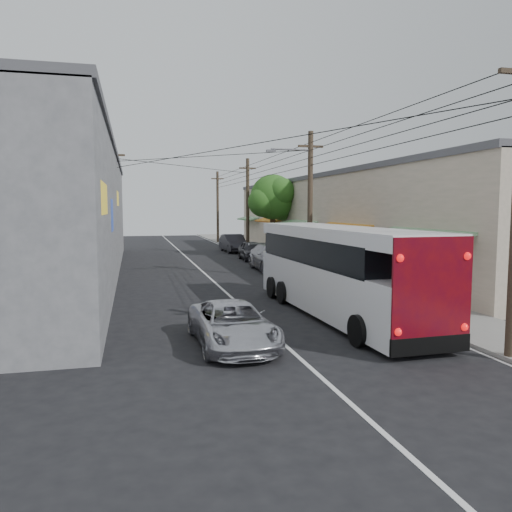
{
  "coord_description": "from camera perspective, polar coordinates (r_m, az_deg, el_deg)",
  "views": [
    {
      "loc": [
        -4.16,
        -12.57,
        3.9
      ],
      "look_at": [
        0.87,
        7.69,
        1.9
      ],
      "focal_mm": 35.0,
      "sensor_mm": 36.0,
      "label": 1
    }
  ],
  "objects": [
    {
      "name": "parked_suv",
      "position": [
        31.27,
        1.91,
        -0.19
      ],
      "size": [
        2.36,
        5.66,
        1.63
      ],
      "primitive_type": "imported",
      "rotation": [
        0.0,
        0.0,
        -0.01
      ],
      "color": "#A2A1A9",
      "rests_on": "ground"
    },
    {
      "name": "sidewalk",
      "position": [
        34.48,
        4.16,
        -0.93
      ],
      "size": [
        3.0,
        80.0,
        0.12
      ],
      "primitive_type": "cube",
      "color": "slate",
      "rests_on": "ground"
    },
    {
      "name": "pedestrian_near",
      "position": [
        24.24,
        9.89,
        -1.6
      ],
      "size": [
        0.67,
        0.51,
        1.65
      ],
      "primitive_type": "imported",
      "rotation": [
        0.0,
        0.0,
        2.93
      ],
      "color": "pink",
      "rests_on": "sidewalk"
    },
    {
      "name": "building_right",
      "position": [
        37.75,
        9.75,
        4.26
      ],
      "size": [
        7.09,
        40.0,
        6.25
      ],
      "color": "beige",
      "rests_on": "ground"
    },
    {
      "name": "parked_car_mid",
      "position": [
        37.63,
        -0.43,
        0.64
      ],
      "size": [
        1.9,
        4.34,
        1.46
      ],
      "primitive_type": "imported",
      "rotation": [
        0.0,
        0.0,
        -0.04
      ],
      "color": "#2A2A2F",
      "rests_on": "ground"
    },
    {
      "name": "utility_poles",
      "position": [
        33.69,
        -1.46,
        5.86
      ],
      "size": [
        11.8,
        45.28,
        8.0
      ],
      "color": "#473828",
      "rests_on": "ground"
    },
    {
      "name": "parked_car_far",
      "position": [
        44.65,
        -2.59,
        1.47
      ],
      "size": [
        1.93,
        4.88,
        1.58
      ],
      "primitive_type": "imported",
      "rotation": [
        0.0,
        0.0,
        0.05
      ],
      "color": "#222227",
      "rests_on": "ground"
    },
    {
      "name": "building_left",
      "position": [
        30.87,
        -22.09,
        4.61
      ],
      "size": [
        7.2,
        36.0,
        7.25
      ],
      "color": "gray",
      "rests_on": "ground"
    },
    {
      "name": "jeepney",
      "position": [
        14.26,
        -2.68,
        -7.82
      ],
      "size": [
        2.16,
        4.51,
        1.24
      ],
      "primitive_type": "imported",
      "rotation": [
        0.0,
        0.0,
        0.02
      ],
      "color": "silver",
      "rests_on": "ground"
    },
    {
      "name": "street_tree",
      "position": [
        40.14,
        2.03,
        6.57
      ],
      "size": [
        4.4,
        4.0,
        6.6
      ],
      "color": "#3F2B19",
      "rests_on": "ground"
    },
    {
      "name": "pedestrian_far",
      "position": [
        29.22,
        9.16,
        -0.29
      ],
      "size": [
        0.95,
        0.79,
        1.76
      ],
      "primitive_type": "imported",
      "rotation": [
        0.0,
        0.0,
        2.99
      ],
      "color": "#88A1C7",
      "rests_on": "sidewalk"
    },
    {
      "name": "coach_bus",
      "position": [
        18.27,
        9.24,
        -1.59
      ],
      "size": [
        2.86,
        11.3,
        3.24
      ],
      "rotation": [
        0.0,
        0.0,
        0.03
      ],
      "color": "white",
      "rests_on": "ground"
    },
    {
      "name": "ground",
      "position": [
        13.8,
        4.27,
        -10.95
      ],
      "size": [
        120.0,
        120.0,
        0.0
      ],
      "primitive_type": "plane",
      "color": "black",
      "rests_on": "ground"
    }
  ]
}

